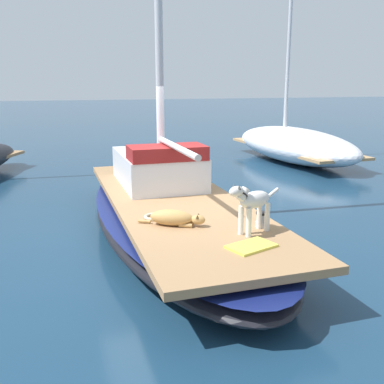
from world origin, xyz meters
TOP-DOWN VIEW (x-y plane):
  - ground_plane at (0.00, 0.00)m, footprint 120.00×120.00m
  - sailboat_main at (0.00, 0.00)m, footprint 2.56×7.25m
  - mast_main at (-0.01, 0.73)m, footprint 0.14×2.27m
  - cabin_house at (-0.01, 1.12)m, footprint 1.41×2.23m
  - dog_white at (0.49, -2.02)m, footprint 0.89×0.46m
  - dog_tan at (-0.38, -1.40)m, footprint 0.87×0.54m
  - deck_winch at (0.73, -1.82)m, footprint 0.16×0.16m
  - coiled_rope at (-0.56, -1.00)m, footprint 0.32×0.32m
  - deck_towel at (0.28, -2.48)m, footprint 0.65×0.52m
  - moored_boat_starboard_side at (5.73, 5.97)m, footprint 2.60×6.20m

SIDE VIEW (x-z plane):
  - ground_plane at x=0.00m, z-range 0.00..0.00m
  - sailboat_main at x=0.00m, z-range 0.01..0.67m
  - moored_boat_starboard_side at x=5.73m, z-range -3.47..4.65m
  - deck_towel at x=0.28m, z-range 0.66..0.69m
  - coiled_rope at x=-0.56m, z-range 0.66..0.70m
  - deck_winch at x=0.73m, z-range 0.65..0.86m
  - dog_tan at x=-0.38m, z-range 0.66..0.88m
  - cabin_house at x=-0.01m, z-range 0.59..1.43m
  - dog_white at x=0.49m, z-range 0.73..1.43m
  - mast_main at x=-0.01m, z-range 0.32..6.61m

